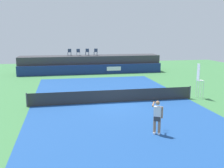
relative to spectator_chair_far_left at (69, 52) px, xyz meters
name	(u,v)px	position (x,y,z in m)	size (l,w,h in m)	color
ground_plane	(106,93)	(2.65, -12.49, -2.69)	(48.00, 48.00, 0.00)	#3D7A42
court_inner	(113,102)	(2.65, -15.49, -2.69)	(12.00, 22.00, 0.00)	#1C478C
sponsor_wall	(92,70)	(2.66, -1.99, -2.09)	(18.00, 0.22, 1.20)	navy
spectator_platform	(90,64)	(2.65, -0.19, -1.59)	(18.00, 2.80, 2.20)	#38383D
spectator_chair_far_left	(69,52)	(0.00, 0.00, 0.00)	(0.47, 0.47, 0.89)	#2D3D56
spectator_chair_left	(78,52)	(1.11, -0.27, 0.00)	(0.47, 0.47, 0.89)	#2D3D56
spectator_chair_center	(87,52)	(2.27, -0.06, 0.00)	(0.44, 0.44, 0.89)	#2D3D56
spectator_chair_right	(96,52)	(3.37, -0.15, 0.00)	(0.48, 0.48, 0.89)	#2D3D56
umpire_chair	(199,78)	(9.56, -15.49, -1.11)	(0.47, 0.47, 2.76)	white
tennis_net	(113,96)	(2.65, -15.49, -2.22)	(12.40, 0.02, 0.95)	#2D2D2D
net_post_near	(27,100)	(-3.55, -15.49, -2.19)	(0.10, 0.10, 1.00)	#4C4C51
net_post_far	(190,92)	(8.85, -15.49, -2.19)	(0.10, 0.10, 1.00)	#4C4C51
tennis_player	(157,116)	(3.64, -21.98, -1.73)	(0.63, 1.26, 1.77)	white
tennis_ball	(100,99)	(1.78, -14.44, -2.66)	(0.07, 0.07, 0.07)	#D8EA33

